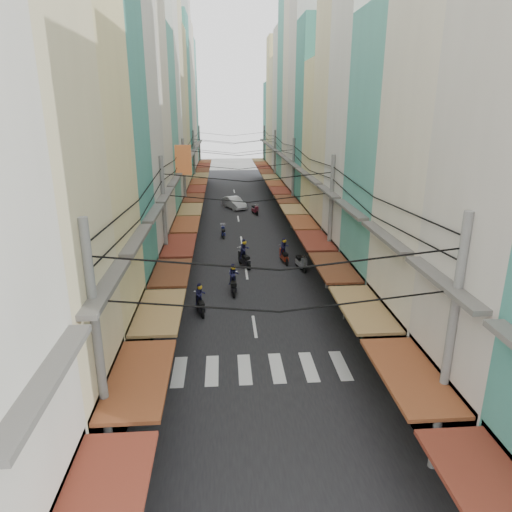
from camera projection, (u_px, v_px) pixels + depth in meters
name	position (u px, v px, depth m)	size (l,w,h in m)	color
ground	(252.00, 310.00, 25.37)	(160.00, 160.00, 0.00)	slate
road	(239.00, 224.00, 44.34)	(10.00, 80.00, 0.02)	black
sidewalk_left	(172.00, 225.00, 43.89)	(3.00, 80.00, 0.06)	gray
sidewalk_right	(305.00, 222.00, 44.78)	(3.00, 80.00, 0.06)	gray
crosswalk	(261.00, 368.00, 19.68)	(7.55, 2.40, 0.01)	silver
building_row_left	(143.00, 120.00, 37.51)	(7.80, 67.67, 23.70)	beige
building_row_right	(333.00, 124.00, 38.59)	(7.80, 68.98, 22.59)	teal
utility_poles	(240.00, 161.00, 37.57)	(10.20, 66.13, 8.20)	slate
white_car	(234.00, 208.00, 51.04)	(4.55, 1.78, 1.61)	silver
bicycle	(376.00, 308.00, 25.63)	(0.59, 1.56, 1.08)	black
moving_scooters	(251.00, 259.00, 32.26)	(7.07, 26.00, 2.02)	black
parked_scooters	(336.00, 329.00, 22.16)	(12.88, 13.51, 0.99)	black
pedestrians	(172.00, 272.00, 28.25)	(14.36, 26.56, 2.17)	black
market_umbrella	(383.00, 294.00, 22.51)	(2.15, 2.15, 2.26)	#B2B2B7
traffic_sign	(346.00, 284.00, 23.65)	(0.10, 0.62, 2.82)	slate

